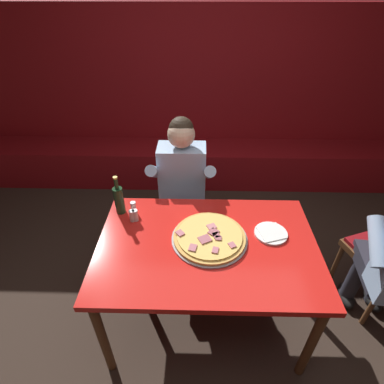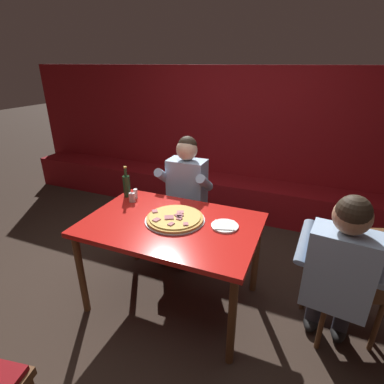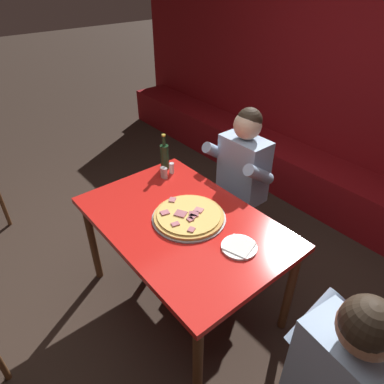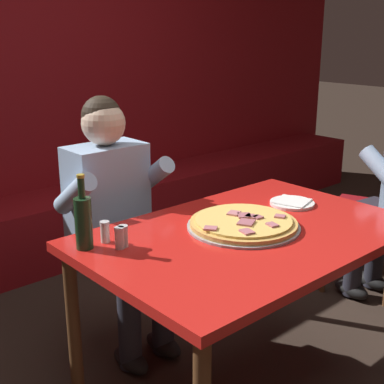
# 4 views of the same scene
# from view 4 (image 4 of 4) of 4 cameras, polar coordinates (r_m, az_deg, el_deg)

# --- Properties ---
(booth_wall_panel) EXTENTS (6.80, 0.16, 1.90)m
(booth_wall_panel) POSITION_cam_4_polar(r_m,az_deg,el_deg) (3.94, -18.08, 7.18)
(booth_wall_panel) COLOR maroon
(booth_wall_panel) RESTS_ON ground_plane
(booth_bench) EXTENTS (6.46, 0.48, 0.46)m
(booth_bench) POSITION_cam_4_polar(r_m,az_deg,el_deg) (3.84, -15.13, -3.97)
(booth_bench) COLOR maroon
(booth_bench) RESTS_ON ground_plane
(main_dining_table) EXTENTS (1.36, 0.90, 0.77)m
(main_dining_table) POSITION_cam_4_polar(r_m,az_deg,el_deg) (2.26, 5.99, -6.07)
(main_dining_table) COLOR brown
(main_dining_table) RESTS_ON ground_plane
(pizza) EXTENTS (0.48, 0.48, 0.05)m
(pizza) POSITION_cam_4_polar(r_m,az_deg,el_deg) (2.26, 5.52, -3.36)
(pizza) COLOR #9E9EA3
(pizza) RESTS_ON main_dining_table
(plate_white_paper) EXTENTS (0.21, 0.21, 0.02)m
(plate_white_paper) POSITION_cam_4_polar(r_m,az_deg,el_deg) (2.58, 10.63, -1.14)
(plate_white_paper) COLOR white
(plate_white_paper) RESTS_ON main_dining_table
(beer_bottle) EXTENTS (0.07, 0.07, 0.29)m
(beer_bottle) POSITION_cam_4_polar(r_m,az_deg,el_deg) (2.05, -11.51, -3.05)
(beer_bottle) COLOR #19381E
(beer_bottle) RESTS_ON main_dining_table
(shaker_parmesan) EXTENTS (0.04, 0.04, 0.09)m
(shaker_parmesan) POSITION_cam_4_polar(r_m,az_deg,el_deg) (2.12, -9.26, -4.31)
(shaker_parmesan) COLOR silver
(shaker_parmesan) RESTS_ON main_dining_table
(shaker_red_pepper_flakes) EXTENTS (0.04, 0.04, 0.09)m
(shaker_red_pepper_flakes) POSITION_cam_4_polar(r_m,az_deg,el_deg) (2.07, -7.34, -4.80)
(shaker_red_pepper_flakes) COLOR silver
(shaker_red_pepper_flakes) RESTS_ON main_dining_table
(shaker_oregano) EXTENTS (0.04, 0.04, 0.09)m
(shaker_oregano) POSITION_cam_4_polar(r_m,az_deg,el_deg) (2.05, -7.74, -4.98)
(shaker_oregano) COLOR silver
(shaker_oregano) RESTS_ON main_dining_table
(diner_seated_blue_shirt) EXTENTS (0.53, 0.53, 1.27)m
(diner_seated_blue_shirt) POSITION_cam_4_polar(r_m,az_deg,el_deg) (2.62, -7.97, -2.47)
(diner_seated_blue_shirt) COLOR black
(diner_seated_blue_shirt) RESTS_ON ground_plane
(dining_chair_far_left) EXTENTS (0.56, 0.56, 1.01)m
(dining_chair_far_left) POSITION_cam_4_polar(r_m,az_deg,el_deg) (3.40, 19.65, -0.91)
(dining_chair_far_left) COLOR brown
(dining_chair_far_left) RESTS_ON ground_plane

